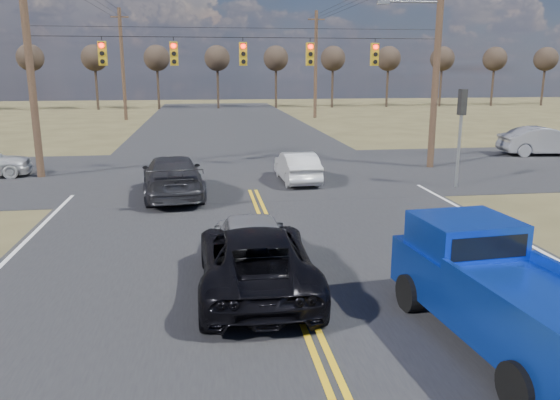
{
  "coord_description": "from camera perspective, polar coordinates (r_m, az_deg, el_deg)",
  "views": [
    {
      "loc": [
        -1.82,
        -6.86,
        4.66
      ],
      "look_at": [
        -0.01,
        6.14,
        1.5
      ],
      "focal_mm": 35.0,
      "sensor_mm": 36.0,
      "label": 1
    }
  ],
  "objects": [
    {
      "name": "ground",
      "position": [
        8.49,
        6.17,
        -19.84
      ],
      "size": [
        160.0,
        160.0,
        0.0
      ],
      "primitive_type": "plane",
      "color": "brown",
      "rests_on": "ground"
    },
    {
      "name": "road_main",
      "position": [
        17.58,
        -1.7,
        -1.83
      ],
      "size": [
        14.0,
        120.0,
        0.02
      ],
      "primitive_type": "cube",
      "color": "#28282B",
      "rests_on": "ground"
    },
    {
      "name": "road_cross",
      "position": [
        25.35,
        -3.69,
        2.92
      ],
      "size": [
        120.0,
        12.0,
        0.02
      ],
      "primitive_type": "cube",
      "color": "#28282B",
      "rests_on": "ground"
    },
    {
      "name": "signal_gantry",
      "position": [
        24.76,
        -2.64,
        14.46
      ],
      "size": [
        19.6,
        4.83,
        10.0
      ],
      "color": "#473323",
      "rests_on": "ground"
    },
    {
      "name": "utility_poles",
      "position": [
        23.93,
        -3.69,
        14.87
      ],
      "size": [
        19.6,
        58.32,
        10.0
      ],
      "color": "#473323",
      "rests_on": "ground"
    },
    {
      "name": "treeline",
      "position": [
        33.88,
        -5.03,
        15.25
      ],
      "size": [
        87.0,
        117.8,
        7.4
      ],
      "color": "#33261C",
      "rests_on": "ground"
    },
    {
      "name": "pickup_truck",
      "position": [
        10.2,
        21.95,
        -8.86
      ],
      "size": [
        2.43,
        5.31,
        1.94
      ],
      "rotation": [
        0.0,
        0.0,
        0.09
      ],
      "color": "black",
      "rests_on": "ground"
    },
    {
      "name": "silver_suv",
      "position": [
        12.95,
        -3.04,
        -4.22
      ],
      "size": [
        1.75,
        4.21,
        1.43
      ],
      "primitive_type": "imported",
      "rotation": [
        0.0,
        0.0,
        3.16
      ],
      "color": "#999AA0",
      "rests_on": "ground"
    },
    {
      "name": "black_suv",
      "position": [
        11.71,
        -2.56,
        -6.18
      ],
      "size": [
        2.44,
        5.15,
        1.42
      ],
      "primitive_type": "imported",
      "rotation": [
        0.0,
        0.0,
        3.13
      ],
      "color": "black",
      "rests_on": "ground"
    },
    {
      "name": "white_car_queue",
      "position": [
        23.04,
        1.79,
        3.49
      ],
      "size": [
        1.47,
        3.94,
        1.28
      ],
      "primitive_type": "imported",
      "rotation": [
        0.0,
        0.0,
        3.17
      ],
      "color": "#BEBEBE",
      "rests_on": "ground"
    },
    {
      "name": "dgrey_car_queue",
      "position": [
        20.66,
        -11.16,
        2.43
      ],
      "size": [
        2.65,
        5.49,
        1.54
      ],
      "primitive_type": "imported",
      "rotation": [
        0.0,
        0.0,
        3.24
      ],
      "color": "#2C2C30",
      "rests_on": "ground"
    },
    {
      "name": "cross_car_east_near",
      "position": [
        33.56,
        25.89,
        5.55
      ],
      "size": [
        2.1,
        4.87,
        1.56
      ],
      "primitive_type": "imported",
      "rotation": [
        0.0,
        0.0,
        1.47
      ],
      "color": "gray",
      "rests_on": "ground"
    }
  ]
}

